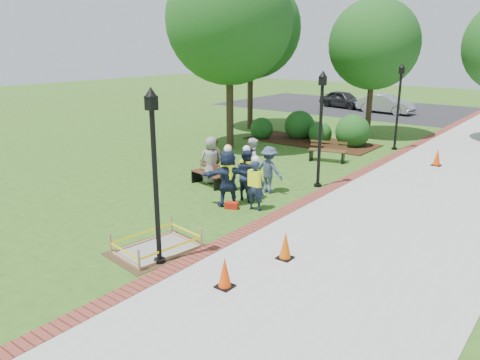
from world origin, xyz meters
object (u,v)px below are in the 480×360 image
Objects in this scene: lamp_near at (155,165)px; hivis_worker_a at (228,176)px; bench_near at (208,179)px; hivis_worker_c at (246,173)px; wet_concrete_pad at (157,242)px; hivis_worker_b at (255,183)px; cone_front at (225,273)px.

lamp_near reaches higher than hivis_worker_a.
lamp_near is (3.33, -5.58, 2.21)m from bench_near.
hivis_worker_a is 1.07× the size of hivis_worker_c.
wet_concrete_pad is 1.39× the size of hivis_worker_b.
wet_concrete_pad is 1.56× the size of bench_near.
lamp_near is at bearing -59.15° from bench_near.
lamp_near is at bearing -179.38° from cone_front.
lamp_near is at bearing -76.86° from hivis_worker_c.
hivis_worker_a is (-1.31, 4.28, -1.48)m from lamp_near.
lamp_near is (-2.06, -0.02, 2.13)m from cone_front.
hivis_worker_c reaches higher than hivis_worker_b.
wet_concrete_pad is 3.45× the size of cone_front.
hivis_worker_a is 1.13× the size of hivis_worker_b.
lamp_near reaches higher than wet_concrete_pad.
bench_near is 7.74m from cone_front.
hivis_worker_c is at bearing 122.46° from cone_front.
hivis_worker_a is at bearing 107.01° from lamp_near.
hivis_worker_b is at bearing 13.13° from hivis_worker_a.
lamp_near is 4.71m from hivis_worker_a.
hivis_worker_c is at bearing 142.52° from hivis_worker_b.
bench_near reaches higher than cone_front.
wet_concrete_pad is 1.32× the size of hivis_worker_c.
hivis_worker_a is (2.02, -1.30, 0.74)m from bench_near.
lamp_near is 2.37× the size of hivis_worker_b.
wet_concrete_pad is 1.23× the size of hivis_worker_a.
hivis_worker_c is at bearing 82.80° from hivis_worker_a.
hivis_worker_b reaches higher than bench_near.
bench_near is (-2.78, 5.15, 0.03)m from wet_concrete_pad.
hivis_worker_c reaches higher than cone_front.
wet_concrete_pad is 2.35m from lamp_near.
bench_near is 2.21× the size of cone_front.
cone_front is at bearing -45.89° from bench_near.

